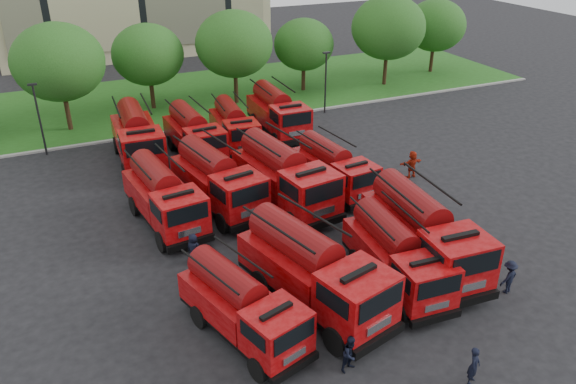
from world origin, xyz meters
name	(u,v)px	position (x,y,z in m)	size (l,w,h in m)	color
ground	(273,243)	(0.00, 0.00, 0.00)	(140.00, 140.00, 0.00)	black
lawn	(160,100)	(0.00, 26.00, 0.06)	(70.00, 16.00, 0.12)	#1E4B14
curb	(184,130)	(0.00, 17.90, 0.07)	(70.00, 0.30, 0.14)	gray
tree_2	(58,62)	(-8.00, 21.50, 5.35)	(6.72, 6.72, 8.22)	#382314
tree_3	(148,55)	(-1.00, 24.00, 4.68)	(5.88, 5.88, 7.19)	#382314
tree_4	(234,44)	(6.00, 22.50, 5.22)	(6.55, 6.55, 8.01)	#382314
tree_5	(304,45)	(13.00, 23.50, 4.35)	(5.46, 5.46, 6.68)	#382314
tree_6	(388,28)	(21.00, 22.00, 5.49)	(6.89, 6.89, 8.42)	#382314
tree_7	(436,25)	(28.00, 24.00, 4.82)	(6.05, 6.05, 7.39)	#382314
lamp_post_0	(39,115)	(-10.00, 17.20, 2.90)	(0.60, 0.25, 5.11)	black
lamp_post_1	(326,79)	(12.00, 17.20, 2.90)	(0.60, 0.25, 5.11)	black
fire_truck_0	(242,306)	(-3.79, -5.96, 1.47)	(3.94, 6.76, 2.92)	black
fire_truck_1	(313,270)	(-0.36, -5.35, 1.80)	(4.58, 8.27, 3.58)	black
fire_truck_2	(396,256)	(3.75, -5.55, 1.55)	(2.84, 6.89, 3.07)	black
fire_truck_3	(423,232)	(5.78, -4.70, 1.82)	(3.33, 8.10, 3.61)	black
fire_truck_4	(164,197)	(-4.54, 4.29, 1.64)	(3.36, 7.43, 3.27)	black
fire_truck_5	(217,180)	(-1.31, 4.94, 1.71)	(3.91, 7.82, 3.40)	black
fire_truck_6	(284,176)	(2.26, 3.61, 1.84)	(3.86, 8.33, 3.65)	black
fire_truck_7	(334,168)	(5.75, 4.08, 1.50)	(2.96, 6.74, 2.97)	black
fire_truck_8	(137,137)	(-4.23, 13.36, 1.79)	(3.15, 7.92, 3.55)	black
fire_truck_9	(194,134)	(-0.51, 12.68, 1.62)	(2.92, 7.19, 3.21)	black
fire_truck_10	(234,126)	(2.59, 13.32, 1.52)	(2.86, 6.79, 3.02)	black
fire_truck_11	(278,112)	(6.48, 14.40, 1.69)	(2.83, 7.43, 3.36)	black
firefighter_0	(471,382)	(2.97, -11.78, 0.00)	(0.58, 0.42, 1.58)	black
firefighter_1	(350,369)	(-0.77, -9.41, 0.00)	(0.75, 0.41, 1.54)	black
firefighter_2	(474,273)	(7.73, -6.44, 0.00)	(1.16, 0.66, 1.98)	#9E1E0C
firefighter_3	(506,292)	(8.06, -8.14, 0.00)	(1.05, 0.54, 1.63)	black
firefighter_4	(195,262)	(-4.18, -0.08, 0.00)	(0.78, 0.51, 1.59)	black
firefighter_5	(411,177)	(11.21, 3.68, 0.00)	(1.66, 0.72, 1.79)	#9E1E0C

